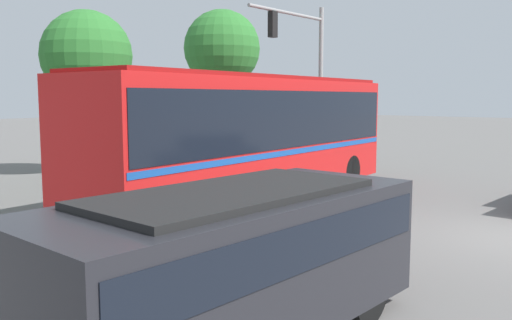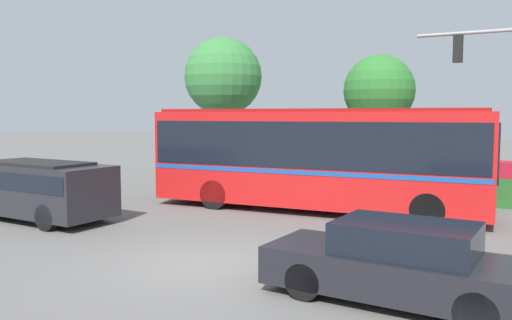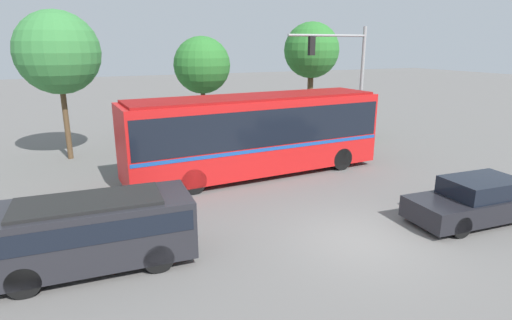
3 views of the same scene
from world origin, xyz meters
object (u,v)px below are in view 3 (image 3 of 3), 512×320
(city_bus, at_px, (255,131))
(traffic_light_pole, at_px, (346,71))
(street_tree_right, at_px, (311,51))
(suv_left_lane, at_px, (91,228))
(street_tree_centre, at_px, (202,65))
(sedan_foreground, at_px, (478,201))
(street_tree_left, at_px, (58,53))

(city_bus, relative_size, traffic_light_pole, 1.77)
(traffic_light_pole, distance_m, street_tree_right, 5.74)
(suv_left_lane, relative_size, street_tree_right, 0.73)
(city_bus, distance_m, street_tree_centre, 8.03)
(sedan_foreground, xyz_separation_m, suv_left_lane, (-11.36, 1.91, 0.39))
(traffic_light_pole, relative_size, street_tree_right, 0.93)
(city_bus, relative_size, street_tree_centre, 1.89)
(city_bus, bearing_deg, street_tree_centre, 86.50)
(city_bus, height_order, sedan_foreground, city_bus)
(suv_left_lane, xyz_separation_m, street_tree_right, (14.28, 13.34, 4.02))
(sedan_foreground, xyz_separation_m, traffic_light_pole, (1.71, 9.72, 3.45))
(street_tree_left, height_order, street_tree_right, street_tree_left)
(sedan_foreground, bearing_deg, suv_left_lane, -6.34)
(street_tree_left, bearing_deg, street_tree_centre, 12.17)
(street_tree_centre, relative_size, street_tree_right, 0.86)
(city_bus, distance_m, sedan_foreground, 8.70)
(street_tree_left, height_order, street_tree_centre, street_tree_left)
(sedan_foreground, relative_size, street_tree_left, 0.67)
(sedan_foreground, height_order, street_tree_right, street_tree_right)
(sedan_foreground, height_order, suv_left_lane, suv_left_lane)
(suv_left_lane, height_order, street_tree_right, street_tree_right)
(city_bus, distance_m, traffic_light_pole, 6.99)
(sedan_foreground, bearing_deg, street_tree_left, -45.40)
(city_bus, relative_size, sedan_foreground, 2.40)
(suv_left_lane, relative_size, traffic_light_pole, 0.79)
(city_bus, bearing_deg, street_tree_left, 137.16)
(city_bus, bearing_deg, traffic_light_pole, 17.77)
(traffic_light_pole, bearing_deg, street_tree_centre, -40.63)
(traffic_light_pole, distance_m, street_tree_left, 14.08)
(street_tree_left, bearing_deg, street_tree_right, 7.06)
(sedan_foreground, height_order, street_tree_left, street_tree_left)
(city_bus, xyz_separation_m, traffic_light_pole, (6.21, 2.38, 2.18))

